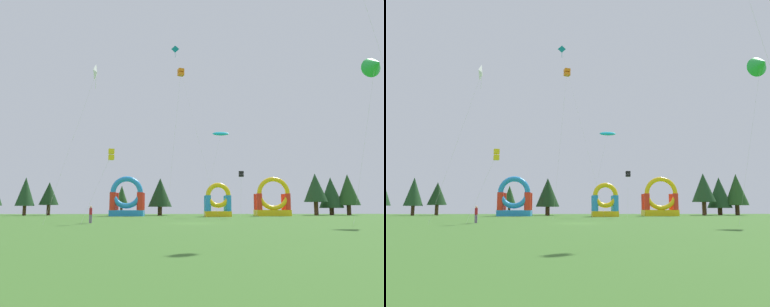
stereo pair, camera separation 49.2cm
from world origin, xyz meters
The scene contains 19 objects.
ground_plane centered at (0.00, 0.00, 0.00)m, with size 120.00×120.00×0.00m, color #3D6B28.
kite_orange_box centered at (-1.41, 10.69, 19.42)m, with size 2.33×5.72×19.95m.
kite_teal_diamond centered at (-2.09, 17.01, 24.94)m, with size 6.24×6.30×25.85m.
kite_cyan_parafoil centered at (5.49, 24.34, 13.86)m, with size 4.58×2.41×14.47m.
kite_white_diamond centered at (-10.22, -0.02, 15.23)m, with size 3.74×3.91×15.92m.
kite_yellow_box centered at (-8.39, -0.57, 6.75)m, with size 2.87×1.14×7.31m.
kite_black_box centered at (7.94, 19.13, 6.62)m, with size 0.68×1.66×7.05m.
kite_green_delta centered at (17.48, -3.19, 15.43)m, with size 4.06×1.94×16.46m.
person_far_side centered at (-10.64, 1.46, 1.03)m, with size 0.42×0.42×1.73m.
inflatable_blue_arch centered at (-11.11, 34.27, 2.66)m, with size 6.25×4.40×7.40m.
inflatable_orange_dome centered at (16.57, 34.37, 2.58)m, with size 6.49×3.76×7.37m.
inflatable_red_slide centered at (5.45, 29.32, 2.15)m, with size 4.59×3.66×5.91m.
tree_row_2 centered at (-32.61, 41.07, 4.80)m, with size 3.76×3.76×7.75m.
tree_row_3 centered at (-28.62, 43.53, 4.48)m, with size 4.00×4.00×6.92m.
tree_row_4 centered at (-13.26, 42.24, 4.09)m, with size 2.75×2.75×6.16m.
tree_row_5 centered at (-5.19, 40.36, 4.65)m, with size 4.85×4.85×7.62m.
tree_row_6 centered at (27.58, 41.39, 5.73)m, with size 4.88×4.88×8.81m.
tree_row_7 centered at (31.86, 43.76, 4.81)m, with size 5.16×5.16×8.16m.
tree_row_8 centered at (35.18, 42.68, 5.40)m, with size 4.91×4.91×8.80m.
Camera 2 is at (-1.53, -38.02, 1.52)m, focal length 35.54 mm.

